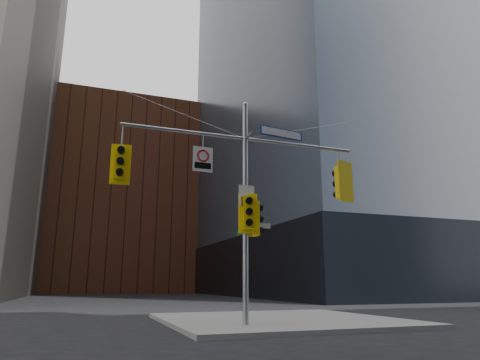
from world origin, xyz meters
TOP-DOWN VIEW (x-y plane):
  - ground at (0.00, 0.00)m, footprint 160.00×160.00m
  - sidewalk_corner at (2.00, 4.00)m, footprint 8.00×8.00m
  - podium_ne at (28.00, 32.00)m, footprint 36.40×36.40m
  - brick_midrise at (0.00, 58.00)m, footprint 26.00×20.00m
  - signal_assembly at (0.00, 1.99)m, footprint 8.00×0.80m
  - traffic_light_west_arm at (-3.91, 2.01)m, footprint 0.59×0.49m
  - traffic_light_east_arm at (3.61, 1.99)m, footprint 0.68×0.63m
  - traffic_light_pole_side at (0.33, 2.00)m, footprint 0.45×0.38m
  - traffic_light_pole_front at (0.00, 1.73)m, footprint 0.59×0.55m
  - street_sign_blade at (1.33, 2.00)m, footprint 1.66×0.27m
  - regulatory_sign_arm at (-1.43, 1.97)m, footprint 0.65×0.09m
  - regulatory_sign_pole at (0.00, 1.88)m, footprint 0.53×0.07m
  - street_blade_ew at (0.45, 2.00)m, footprint 0.79×0.09m
  - street_blade_ns at (0.00, 2.45)m, footprint 0.09×0.80m

SIDE VIEW (x-z plane):
  - ground at x=0.00m, z-range 0.00..0.00m
  - sidewalk_corner at x=2.00m, z-range 0.00..0.15m
  - street_blade_ns at x=0.00m, z-range 2.88..3.04m
  - podium_ne at x=28.00m, z-range 0.00..6.00m
  - street_blade_ew at x=0.45m, z-range 3.06..3.22m
  - traffic_light_pole_side at x=0.33m, z-range 2.80..3.91m
  - traffic_light_pole_front at x=0.00m, z-range 2.87..4.12m
  - regulatory_sign_pole at x=0.00m, z-range 3.69..4.37m
  - signal_assembly at x=0.00m, z-range 0.77..8.07m
  - traffic_light_west_arm at x=-3.91m, z-range 4.18..5.42m
  - traffic_light_east_arm at x=3.61m, z-range 4.08..5.52m
  - regulatory_sign_arm at x=-1.43m, z-range 4.77..5.58m
  - street_sign_blade at x=1.33m, z-range 6.19..6.51m
  - brick_midrise at x=0.00m, z-range 0.00..28.00m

